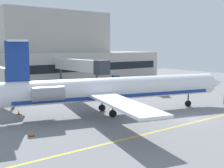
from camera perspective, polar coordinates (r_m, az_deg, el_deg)
ground at (r=37.91m, az=14.91°, el=-6.49°), size 120.00×120.00×0.11m
terminal_building at (r=75.46m, az=-15.43°, el=4.93°), size 79.08×14.65×18.03m
jet_bridge_east at (r=61.39m, az=-6.07°, el=3.50°), size 2.40×18.64×6.24m
regional_jet at (r=38.83m, az=0.19°, el=-0.94°), size 35.07×29.26×9.50m
baggage_tug at (r=67.55m, az=1.02°, el=0.58°), size 2.52×3.99×2.20m
pushback_tractor at (r=54.73m, az=9.40°, el=-1.13°), size 3.19×3.76×2.04m
safety_cone_alpha at (r=40.56m, az=-17.41°, el=-5.26°), size 0.47×0.47×0.55m
safety_cone_bravo at (r=50.19m, az=1.17°, el=-2.58°), size 0.47×0.47×0.55m
safety_cone_charlie at (r=30.73m, az=-15.14°, el=-9.15°), size 0.47×0.47×0.55m
safety_cone_delta at (r=37.42m, az=9.04°, el=-6.05°), size 0.47×0.47×0.55m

